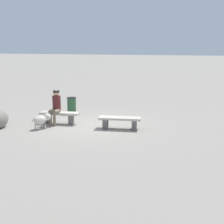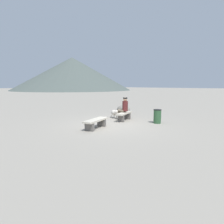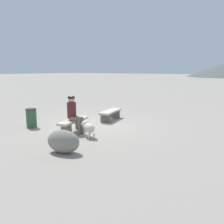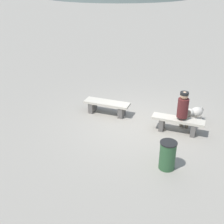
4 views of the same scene
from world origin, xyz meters
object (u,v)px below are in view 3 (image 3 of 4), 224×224
at_px(trash_bin, 31,118).
at_px(boulder, 63,141).
at_px(seated_person, 73,112).
at_px(bench_left, 111,114).
at_px(dog, 88,127).
at_px(bench_right, 73,123).

xyz_separation_m(trash_bin, boulder, (1.25, 3.12, -0.05)).
distance_m(trash_bin, boulder, 3.37).
bearing_deg(seated_person, bench_left, -178.72).
xyz_separation_m(seated_person, boulder, (1.63, 1.23, -0.44)).
bearing_deg(trash_bin, dog, 95.63).
bearing_deg(trash_bin, bench_left, 150.40).
bearing_deg(bench_right, trash_bin, -88.31).
bearing_deg(boulder, bench_left, -160.39).
relative_size(bench_left, trash_bin, 2.15).
relative_size(trash_bin, boulder, 0.78).
bearing_deg(dog, bench_right, 10.21).
xyz_separation_m(bench_left, trash_bin, (2.90, -1.65, 0.07)).
bearing_deg(trash_bin, bench_right, 104.45).
distance_m(bench_left, seated_person, 2.58).
height_order(bench_right, dog, dog).
relative_size(bench_right, seated_person, 1.20).
height_order(bench_left, boulder, boulder).
bearing_deg(boulder, seated_person, -142.97).
relative_size(seated_person, boulder, 1.39).
bearing_deg(boulder, bench_right, -142.18).
xyz_separation_m(bench_left, bench_right, (2.44, 0.15, 0.02)).
height_order(dog, boulder, boulder).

